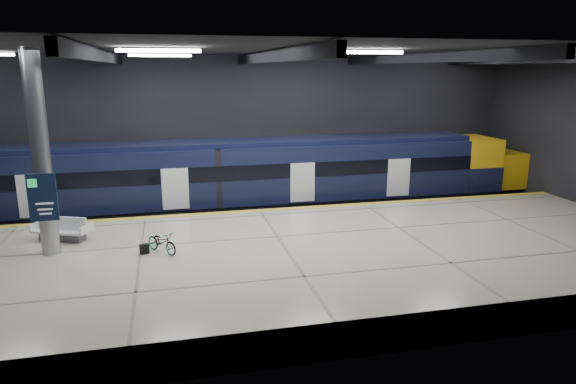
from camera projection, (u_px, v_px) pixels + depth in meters
name	position (u px, v px, depth m)	size (l,w,h in m)	color
ground	(272.00, 254.00, 20.77)	(30.00, 30.00, 0.00)	black
room_shell	(271.00, 112.00, 19.43)	(30.10, 16.10, 8.05)	black
platform	(286.00, 264.00, 18.27)	(30.00, 11.00, 1.10)	beige
safety_strip	(260.00, 210.00, 23.11)	(30.00, 0.40, 0.01)	yellow
rails	(251.00, 216.00, 25.95)	(30.00, 1.52, 0.16)	gray
train	(272.00, 177.00, 25.74)	(29.40, 2.84, 3.79)	black
bench	(62.00, 232.00, 19.04)	(2.26, 1.63, 0.92)	#595B60
bicycle	(162.00, 242.00, 17.76)	(0.51, 1.46, 0.77)	#99999E
pannier_bag	(144.00, 249.00, 17.67)	(0.30, 0.18, 0.35)	black
info_column	(41.00, 158.00, 16.97)	(0.90, 0.78, 6.90)	#9EA0A5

